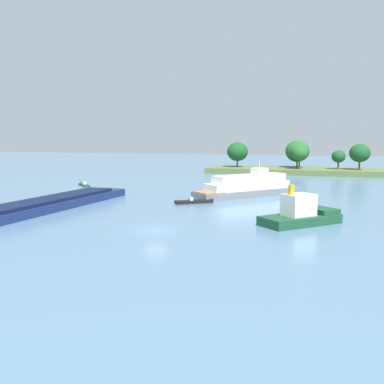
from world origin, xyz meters
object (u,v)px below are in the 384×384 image
object	(u,v)px
channel_buoy_red	(217,183)
tugboat	(301,214)
cargo_barge	(44,204)
white_riverboat	(248,187)
fishing_skiff	(194,202)
small_motorboat	(84,185)

from	to	relation	value
channel_buoy_red	tugboat	bearing A→B (deg)	-61.93
cargo_barge	channel_buoy_red	size ratio (longest dim) A/B	18.74
white_riverboat	fishing_skiff	distance (m)	12.78
tugboat	fishing_skiff	distance (m)	21.11
tugboat	channel_buoy_red	bearing A→B (deg)	118.07
white_riverboat	cargo_barge	bearing A→B (deg)	-137.14
white_riverboat	cargo_barge	size ratio (longest dim) A/B	0.53
cargo_barge	fishing_skiff	bearing A→B (deg)	34.91
cargo_barge	channel_buoy_red	xyz separation A→B (m)	(16.74, 36.36, -0.11)
channel_buoy_red	fishing_skiff	bearing A→B (deg)	-85.55
cargo_barge	white_riverboat	bearing A→B (deg)	42.86
small_motorboat	tugboat	bearing A→B (deg)	-31.56
fishing_skiff	small_motorboat	world-z (taller)	fishing_skiff
tugboat	channel_buoy_red	xyz separation A→B (m)	(-19.00, 35.63, -0.43)
cargo_barge	channel_buoy_red	distance (m)	40.03
cargo_barge	tugboat	bearing A→B (deg)	1.17
white_riverboat	fishing_skiff	size ratio (longest dim) A/B	3.24
white_riverboat	tugboat	size ratio (longest dim) A/B	1.89
white_riverboat	tugboat	xyz separation A→B (m)	(10.29, -22.90, -0.43)
tugboat	fishing_skiff	size ratio (longest dim) A/B	1.72
white_riverboat	channel_buoy_red	world-z (taller)	white_riverboat
white_riverboat	channel_buoy_red	size ratio (longest dim) A/B	9.96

